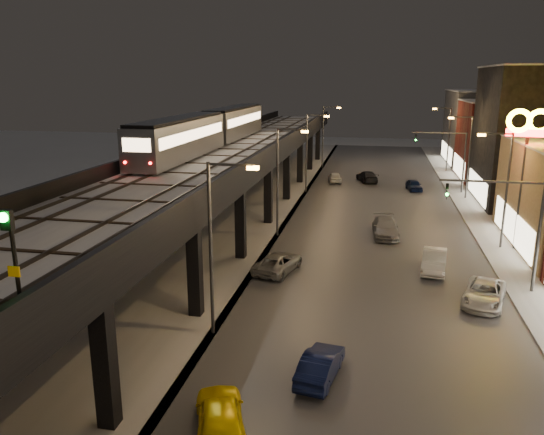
{
  "coord_description": "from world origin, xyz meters",
  "views": [
    {
      "loc": [
        7.19,
        -11.05,
        12.85
      ],
      "look_at": [
        1.37,
        18.27,
        5.0
      ],
      "focal_mm": 35.0,
      "sensor_mm": 36.0,
      "label": 1
    }
  ],
  "objects_px": {
    "car_onc_red": "(414,186)",
    "car_onc_dark": "(484,294)",
    "car_far_white": "(335,178)",
    "car_onc_white": "(385,228)",
    "subway_train": "(211,128)",
    "car_mid_dark": "(367,177)",
    "car_near_white": "(320,366)",
    "car_onc_silver": "(434,262)",
    "rail_signal": "(10,242)",
    "car_taxi": "(220,419)",
    "car_mid_silver": "(278,263)"
  },
  "relations": [
    {
      "from": "car_onc_red",
      "to": "car_onc_dark",
      "type": "bearing_deg",
      "value": -95.36
    },
    {
      "from": "car_far_white",
      "to": "car_onc_white",
      "type": "bearing_deg",
      "value": 95.44
    },
    {
      "from": "subway_train",
      "to": "car_mid_dark",
      "type": "height_order",
      "value": "subway_train"
    },
    {
      "from": "car_near_white",
      "to": "car_onc_silver",
      "type": "distance_m",
      "value": 16.2
    },
    {
      "from": "car_onc_silver",
      "to": "rail_signal",
      "type": "bearing_deg",
      "value": -111.65
    },
    {
      "from": "car_onc_dark",
      "to": "car_onc_white",
      "type": "relative_size",
      "value": 0.93
    },
    {
      "from": "rail_signal",
      "to": "car_taxi",
      "type": "xyz_separation_m",
      "value": [
        4.13,
        4.6,
        -7.97
      ]
    },
    {
      "from": "car_near_white",
      "to": "car_onc_red",
      "type": "height_order",
      "value": "car_near_white"
    },
    {
      "from": "car_mid_dark",
      "to": "car_onc_silver",
      "type": "xyz_separation_m",
      "value": [
        5.3,
        -32.13,
        0.04
      ]
    },
    {
      "from": "car_onc_silver",
      "to": "car_far_white",
      "type": "bearing_deg",
      "value": 114.3
    },
    {
      "from": "subway_train",
      "to": "car_near_white",
      "type": "height_order",
      "value": "subway_train"
    },
    {
      "from": "rail_signal",
      "to": "car_onc_red",
      "type": "xyz_separation_m",
      "value": [
        13.78,
        51.84,
        -8.1
      ]
    },
    {
      "from": "rail_signal",
      "to": "car_far_white",
      "type": "relative_size",
      "value": 0.78
    },
    {
      "from": "car_near_white",
      "to": "car_onc_red",
      "type": "xyz_separation_m",
      "value": [
        6.46,
        42.65,
        -0.02
      ]
    },
    {
      "from": "subway_train",
      "to": "car_far_white",
      "type": "distance_m",
      "value": 21.94
    },
    {
      "from": "subway_train",
      "to": "car_taxi",
      "type": "height_order",
      "value": "subway_train"
    },
    {
      "from": "car_mid_silver",
      "to": "rail_signal",
      "type": "bearing_deg",
      "value": 95.95
    },
    {
      "from": "car_mid_dark",
      "to": "car_onc_dark",
      "type": "height_order",
      "value": "car_mid_dark"
    },
    {
      "from": "car_mid_silver",
      "to": "car_mid_dark",
      "type": "distance_m",
      "value": 34.75
    },
    {
      "from": "car_mid_silver",
      "to": "car_onc_dark",
      "type": "xyz_separation_m",
      "value": [
        12.8,
        -2.94,
        -0.0
      ]
    },
    {
      "from": "subway_train",
      "to": "rail_signal",
      "type": "distance_m",
      "value": 38.08
    },
    {
      "from": "subway_train",
      "to": "car_onc_silver",
      "type": "distance_m",
      "value": 25.14
    },
    {
      "from": "car_mid_silver",
      "to": "car_mid_dark",
      "type": "height_order",
      "value": "car_mid_dark"
    },
    {
      "from": "rail_signal",
      "to": "car_mid_silver",
      "type": "height_order",
      "value": "rail_signal"
    },
    {
      "from": "car_far_white",
      "to": "subway_train",
      "type": "bearing_deg",
      "value": 49.68
    },
    {
      "from": "car_near_white",
      "to": "car_mid_dark",
      "type": "bearing_deg",
      "value": -81.96
    },
    {
      "from": "car_onc_silver",
      "to": "car_near_white",
      "type": "bearing_deg",
      "value": -104.9
    },
    {
      "from": "car_near_white",
      "to": "subway_train",
      "type": "bearing_deg",
      "value": -55.04
    },
    {
      "from": "car_onc_red",
      "to": "car_near_white",
      "type": "bearing_deg",
      "value": -107.58
    },
    {
      "from": "car_onc_silver",
      "to": "car_onc_red",
      "type": "bearing_deg",
      "value": 97.03
    },
    {
      "from": "car_mid_dark",
      "to": "car_onc_silver",
      "type": "bearing_deg",
      "value": 82.58
    },
    {
      "from": "car_mid_silver",
      "to": "car_onc_silver",
      "type": "distance_m",
      "value": 10.7
    },
    {
      "from": "car_onc_dark",
      "to": "car_onc_silver",
      "type": "bearing_deg",
      "value": 130.18
    },
    {
      "from": "subway_train",
      "to": "car_onc_white",
      "type": "xyz_separation_m",
      "value": [
        16.71,
        -5.52,
        -7.5
      ]
    },
    {
      "from": "subway_train",
      "to": "car_onc_red",
      "type": "xyz_separation_m",
      "value": [
        20.18,
        14.3,
        -7.6
      ]
    },
    {
      "from": "rail_signal",
      "to": "car_onc_red",
      "type": "height_order",
      "value": "rail_signal"
    },
    {
      "from": "car_near_white",
      "to": "car_mid_dark",
      "type": "relative_size",
      "value": 0.83
    },
    {
      "from": "car_far_white",
      "to": "car_onc_dark",
      "type": "xyz_separation_m",
      "value": [
        11.66,
        -36.21,
        0.0
      ]
    },
    {
      "from": "rail_signal",
      "to": "car_mid_silver",
      "type": "distance_m",
      "value": 23.56
    },
    {
      "from": "car_onc_silver",
      "to": "car_onc_white",
      "type": "height_order",
      "value": "car_onc_silver"
    },
    {
      "from": "car_onc_dark",
      "to": "car_onc_white",
      "type": "distance_m",
      "value": 14.16
    },
    {
      "from": "car_far_white",
      "to": "car_onc_dark",
      "type": "distance_m",
      "value": 38.04
    },
    {
      "from": "car_onc_red",
      "to": "car_taxi",
      "type": "bearing_deg",
      "value": -110.51
    },
    {
      "from": "car_onc_white",
      "to": "car_onc_silver",
      "type": "bearing_deg",
      "value": -71.77
    },
    {
      "from": "car_taxi",
      "to": "car_mid_dark",
      "type": "height_order",
      "value": "car_taxi"
    },
    {
      "from": "car_onc_dark",
      "to": "car_onc_red",
      "type": "distance_m",
      "value": 32.92
    },
    {
      "from": "car_far_white",
      "to": "car_onc_white",
      "type": "distance_m",
      "value": 23.97
    },
    {
      "from": "rail_signal",
      "to": "car_onc_red",
      "type": "distance_m",
      "value": 54.24
    },
    {
      "from": "subway_train",
      "to": "car_onc_red",
      "type": "height_order",
      "value": "subway_train"
    },
    {
      "from": "subway_train",
      "to": "car_near_white",
      "type": "distance_m",
      "value": 32.4
    }
  ]
}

